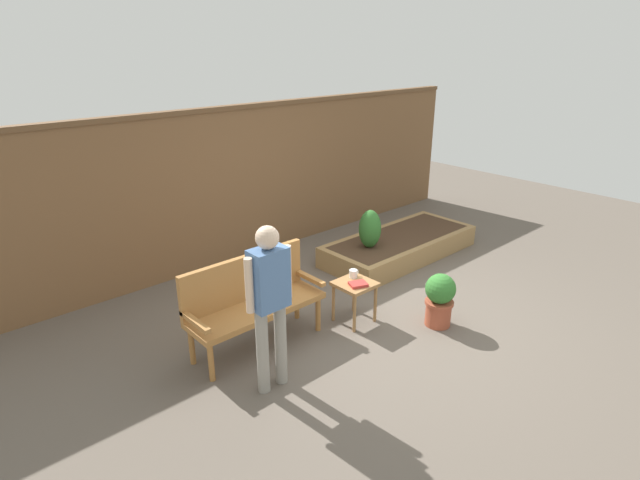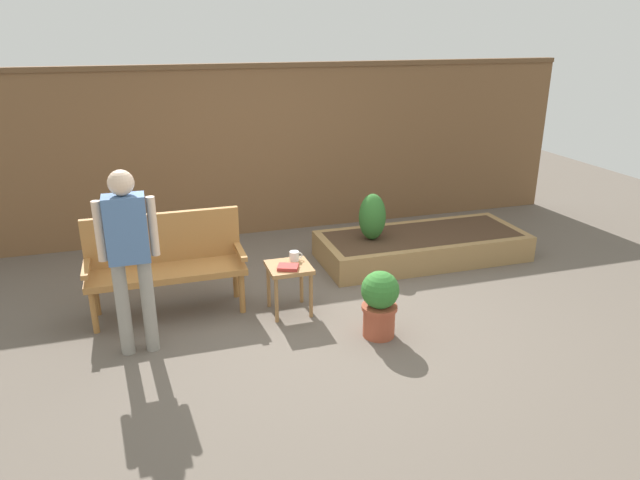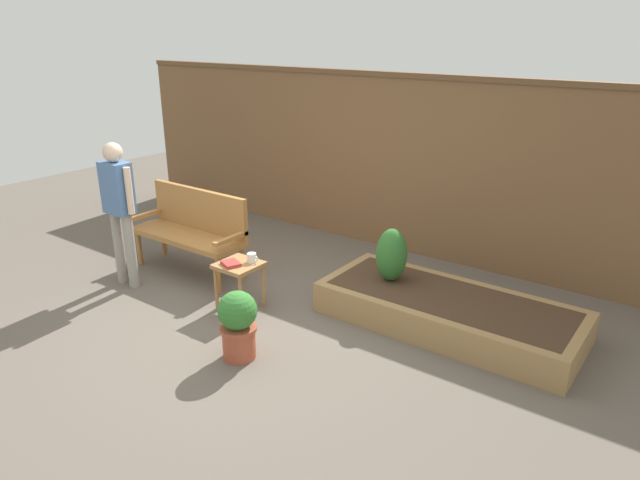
% 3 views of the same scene
% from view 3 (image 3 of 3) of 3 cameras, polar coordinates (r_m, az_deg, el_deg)
% --- Properties ---
extents(ground_plane, '(14.00, 14.00, 0.00)m').
position_cam_3_polar(ground_plane, '(5.53, -7.04, -8.28)').
color(ground_plane, '#60564C').
extents(fence_back, '(8.40, 0.14, 2.16)m').
position_cam_3_polar(fence_back, '(7.14, 7.04, 7.72)').
color(fence_back, brown).
rests_on(fence_back, ground_plane).
extents(garden_bench, '(1.44, 0.48, 0.94)m').
position_cam_3_polar(garden_bench, '(6.63, -12.54, 1.48)').
color(garden_bench, '#A87038').
rests_on(garden_bench, ground_plane).
extents(side_table, '(0.40, 0.40, 0.48)m').
position_cam_3_polar(side_table, '(5.68, -8.06, -3.08)').
color(side_table, '#9E7042').
rests_on(side_table, ground_plane).
extents(cup_on_table, '(0.13, 0.09, 0.09)m').
position_cam_3_polar(cup_on_table, '(5.65, -6.80, -1.76)').
color(cup_on_table, white).
rests_on(cup_on_table, side_table).
extents(book_on_table, '(0.23, 0.21, 0.03)m').
position_cam_3_polar(book_on_table, '(5.61, -8.87, -2.33)').
color(book_on_table, '#B2332D').
rests_on(book_on_table, side_table).
extents(potted_boxwood, '(0.33, 0.33, 0.61)m').
position_cam_3_polar(potted_boxwood, '(4.87, -8.18, -8.17)').
color(potted_boxwood, '#A84C33').
rests_on(potted_boxwood, ground_plane).
extents(raised_planter_bed, '(2.40, 1.00, 0.30)m').
position_cam_3_polar(raised_planter_bed, '(5.52, 12.61, -6.99)').
color(raised_planter_bed, '#997547').
rests_on(raised_planter_bed, ground_plane).
extents(shrub_near_bench, '(0.30, 0.30, 0.53)m').
position_cam_3_polar(shrub_near_bench, '(5.61, 7.14, -1.48)').
color(shrub_near_bench, brown).
rests_on(shrub_near_bench, raised_planter_bed).
extents(person_by_bench, '(0.47, 0.20, 1.56)m').
position_cam_3_polar(person_by_bench, '(6.33, -19.41, 3.56)').
color(person_by_bench, gray).
rests_on(person_by_bench, ground_plane).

